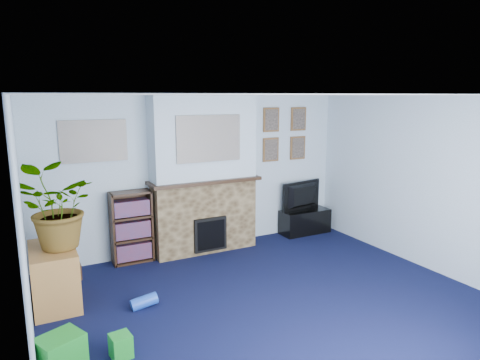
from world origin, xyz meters
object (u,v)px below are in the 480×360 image
television (305,196)px  sideboard (54,275)px  bookshelf (132,228)px  tv_stand (305,221)px

television → sideboard: bearing=1.2°
sideboard → television: bearing=11.4°
television → sideboard: television is taller
bookshelf → sideboard: size_ratio=1.20×
tv_stand → television: television is taller
tv_stand → sideboard: size_ratio=1.01×
television → bookshelf: bearing=-11.3°
bookshelf → sideboard: (-1.12, -0.89, -0.15)m
bookshelf → tv_stand: bearing=-1.4°
tv_stand → bookshelf: size_ratio=0.84×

